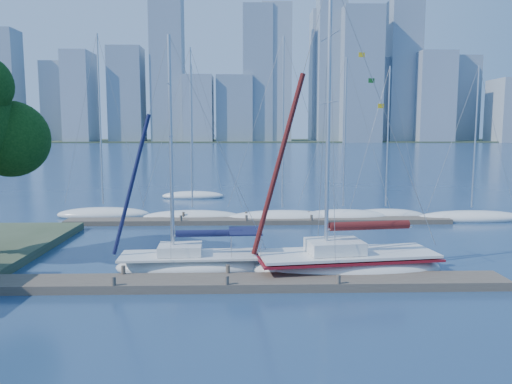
{
  "coord_description": "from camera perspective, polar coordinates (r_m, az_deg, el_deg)",
  "views": [
    {
      "loc": [
        0.73,
        -22.45,
        7.22
      ],
      "look_at": [
        1.44,
        4.0,
        3.95
      ],
      "focal_mm": 35.0,
      "sensor_mm": 36.0,
      "label": 1
    }
  ],
  "objects": [
    {
      "name": "far_dock",
      "position": [
        39.11,
        0.36,
        -3.32
      ],
      "size": [
        30.0,
        1.8,
        0.36
      ],
      "primitive_type": "cube",
      "color": "#4A3F36",
      "rests_on": "ground"
    },
    {
      "name": "near_dock",
      "position": [
        23.54,
        -3.29,
        -10.31
      ],
      "size": [
        26.0,
        2.0,
        0.4
      ],
      "primitive_type": "cube",
      "color": "#4A3F36",
      "rests_on": "ground"
    },
    {
      "name": "sailboat_navy",
      "position": [
        25.95,
        -7.45,
        -6.86
      ],
      "size": [
        7.86,
        2.89,
        12.39
      ],
      "rotation": [
        0.0,
        0.0,
        0.05
      ],
      "color": "silver",
      "rests_on": "ground"
    },
    {
      "name": "sailboat_maroon",
      "position": [
        25.7,
        10.34,
        -6.8
      ],
      "size": [
        9.89,
        4.38,
        15.31
      ],
      "rotation": [
        0.0,
        0.0,
        0.13
      ],
      "color": "silver",
      "rests_on": "ground"
    },
    {
      "name": "bg_boat_5",
      "position": [
        43.9,
        23.37,
        -2.65
      ],
      "size": [
        9.12,
        5.07,
        12.62
      ],
      "rotation": [
        0.0,
        0.0,
        0.33
      ],
      "color": "silver",
      "rests_on": "ground"
    },
    {
      "name": "bg_boat_4",
      "position": [
        42.71,
        14.56,
        -2.54
      ],
      "size": [
        6.92,
        3.99,
        12.71
      ],
      "rotation": [
        0.0,
        0.0,
        0.28
      ],
      "color": "silver",
      "rests_on": "ground"
    },
    {
      "name": "bg_boat_2",
      "position": [
        40.24,
        3.04,
        -2.87
      ],
      "size": [
        9.15,
        3.66,
        14.87
      ],
      "rotation": [
        0.0,
        0.0,
        -0.14
      ],
      "color": "silver",
      "rests_on": "ground"
    },
    {
      "name": "far_shore",
      "position": [
        342.53,
        -1.65,
        5.83
      ],
      "size": [
        800.0,
        100.0,
        1.5
      ],
      "primitive_type": "cube",
      "color": "#38472D",
      "rests_on": "ground"
    },
    {
      "name": "bg_boat_1",
      "position": [
        41.01,
        -7.26,
        -2.76
      ],
      "size": [
        8.25,
        2.95,
        14.04
      ],
      "rotation": [
        0.0,
        0.0,
        0.09
      ],
      "color": "silver",
      "rests_on": "ground"
    },
    {
      "name": "bg_boat_0",
      "position": [
        43.7,
        -17.01,
        -2.37
      ],
      "size": [
        8.13,
        4.91,
        15.35
      ],
      "rotation": [
        0.0,
        0.0,
        -0.34
      ],
      "color": "silver",
      "rests_on": "ground"
    },
    {
      "name": "ground",
      "position": [
        23.6,
        -3.29,
        -10.78
      ],
      "size": [
        700.0,
        700.0,
        0.0
      ],
      "primitive_type": "plane",
      "color": "navy",
      "rests_on": "ground"
    },
    {
      "name": "skyline",
      "position": [
        314.83,
        1.45,
        12.28
      ],
      "size": [
        503.79,
        51.31,
        120.27
      ],
      "color": "slate",
      "rests_on": "ground"
    },
    {
      "name": "bg_boat_3",
      "position": [
        41.19,
        9.92,
        -2.74
      ],
      "size": [
        7.78,
        4.21,
        13.33
      ],
      "rotation": [
        0.0,
        0.0,
        -0.24
      ],
      "color": "silver",
      "rests_on": "ground"
    },
    {
      "name": "bg_boat_6",
      "position": [
        54.12,
        -7.19,
        -0.37
      ],
      "size": [
        6.99,
        4.35,
        14.44
      ],
      "rotation": [
        0.0,
        0.0,
        -0.35
      ],
      "color": "silver",
      "rests_on": "ground"
    }
  ]
}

